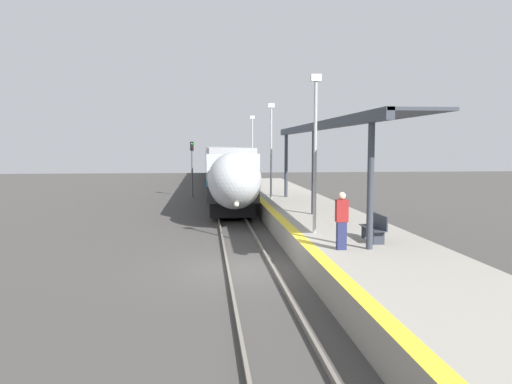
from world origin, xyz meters
name	(u,v)px	position (x,y,z in m)	size (l,w,h in m)	color
ground_plane	(250,270)	(0.00, 0.00, 0.00)	(120.00, 120.00, 0.00)	#423F3D
rail_left	(228,268)	(-0.72, 0.00, 0.07)	(0.08, 90.00, 0.15)	slate
rail_right	(272,267)	(0.72, 0.00, 0.07)	(0.08, 90.00, 0.15)	slate
train	(219,163)	(0.00, 37.76, 2.24)	(2.74, 62.28, 3.91)	black
platform_right	(362,253)	(3.73, 0.00, 0.45)	(4.32, 64.00, 0.92)	gray
platform_bench	(375,227)	(4.08, -0.25, 1.38)	(0.44, 1.55, 0.89)	#2D333D
person_waiting	(342,220)	(2.62, -1.45, 1.81)	(0.36, 0.23, 1.73)	navy
railway_signal	(192,163)	(-2.45, 23.54, 2.67)	(0.28, 0.28, 4.36)	#59595E
lamppost_near	(315,144)	(2.45, 1.49, 4.09)	(0.36, 0.20, 5.58)	#9E9EA3
lamppost_mid	(271,145)	(2.45, 13.34, 4.09)	(0.36, 0.20, 5.58)	#9E9EA3
lamppost_far	(252,145)	(2.45, 25.19, 4.09)	(0.36, 0.20, 5.58)	#9E9EA3
station_canopy	(327,129)	(4.06, 6.35, 4.79)	(2.02, 18.63, 4.14)	#333842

